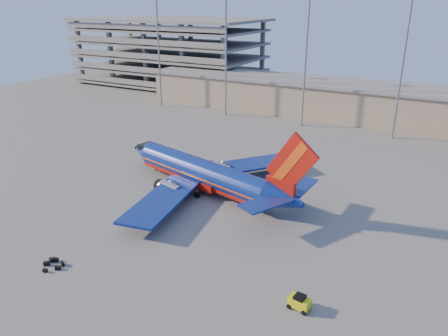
{
  "coord_description": "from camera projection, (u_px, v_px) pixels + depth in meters",
  "views": [
    {
      "loc": [
        27.05,
        -47.73,
        27.39
      ],
      "look_at": [
        -2.32,
        4.66,
        4.0
      ],
      "focal_mm": 35.0,
      "sensor_mm": 36.0,
      "label": 1
    }
  ],
  "objects": [
    {
      "name": "parking_garage",
      "position": [
        170.0,
        49.0,
        145.24
      ],
      "size": [
        62.0,
        32.0,
        21.4
      ],
      "color": "slate",
      "rests_on": "ground"
    },
    {
      "name": "aircraft_main",
      "position": [
        207.0,
        174.0,
        65.7
      ],
      "size": [
        36.1,
        34.3,
        12.43
      ],
      "rotation": [
        0.0,
        0.0,
        -0.24
      ],
      "color": "navy",
      "rests_on": "ground"
    },
    {
      "name": "terminal_building",
      "position": [
        381.0,
        104.0,
        102.08
      ],
      "size": [
        122.0,
        16.0,
        8.5
      ],
      "color": "gray",
      "rests_on": "ground"
    },
    {
      "name": "luggage_pile",
      "position": [
        53.0,
        264.0,
        47.86
      ],
      "size": [
        2.46,
        2.39,
        0.48
      ],
      "color": "black",
      "rests_on": "ground"
    },
    {
      "name": "light_mast_row",
      "position": [
        353.0,
        50.0,
        89.8
      ],
      "size": [
        101.6,
        1.6,
        28.65
      ],
      "color": "gray",
      "rests_on": "ground"
    },
    {
      "name": "ground",
      "position": [
        222.0,
        208.0,
        61.06
      ],
      "size": [
        220.0,
        220.0,
        0.0
      ],
      "primitive_type": "plane",
      "color": "slate",
      "rests_on": "ground"
    },
    {
      "name": "baggage_tug",
      "position": [
        299.0,
        302.0,
        40.98
      ],
      "size": [
        2.18,
        1.47,
        1.47
      ],
      "rotation": [
        0.0,
        0.0,
        -0.12
      ],
      "color": "yellow",
      "rests_on": "ground"
    }
  ]
}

